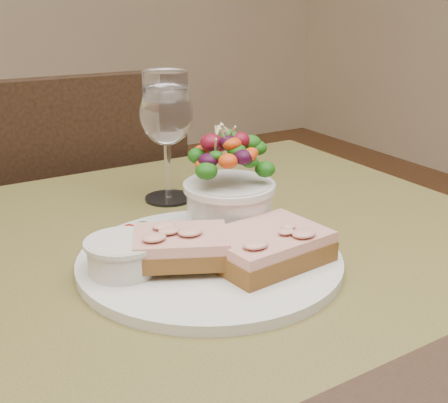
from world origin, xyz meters
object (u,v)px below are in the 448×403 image
cafe_table (223,328)px  sandwich_back (181,246)px  salad_bowl (229,184)px  sandwich_front (267,247)px  chair_far (74,336)px  wine_glass (166,117)px  ramekin (123,254)px  dinner_plate (210,261)px

cafe_table → sandwich_back: bearing=-160.5°
salad_bowl → sandwich_front: bearing=-97.6°
chair_far → salad_bowl: (0.04, -0.61, 0.53)m
sandwich_back → wine_glass: 0.27m
salad_bowl → wine_glass: bearing=90.7°
wine_glass → cafe_table: bearing=-98.5°
chair_far → wine_glass: bearing=100.2°
sandwich_front → ramekin: bearing=151.7°
ramekin → salad_bowl: bearing=14.8°
ramekin → wine_glass: bearing=53.0°
dinner_plate → salad_bowl: (0.06, 0.06, 0.07)m
cafe_table → sandwich_front: bearing=-72.8°
ramekin → wine_glass: size_ratio=0.43×
chair_far → wine_glass: wine_glass is taller
sandwich_back → salad_bowl: 0.12m
cafe_table → ramekin: bearing=-178.6°
sandwich_back → ramekin: bearing=-173.8°
ramekin → wine_glass: wine_glass is taller
sandwich_back → sandwich_front: bearing=1.7°
chair_far → salad_bowl: chair_far is taller
sandwich_back → ramekin: size_ratio=1.66×
dinner_plate → chair_far: bearing=88.1°
dinner_plate → sandwich_front: sandwich_front is taller
sandwich_front → salad_bowl: 0.11m
cafe_table → wine_glass: (0.03, 0.21, 0.22)m
sandwich_front → sandwich_back: (-0.09, 0.04, 0.01)m
sandwich_front → ramekin: ramekin is taller
cafe_table → ramekin: size_ratio=10.53×
sandwich_front → sandwich_back: bearing=150.0°
salad_bowl → wine_glass: 0.18m
sandwich_back → wine_glass: (0.10, 0.23, 0.09)m
chair_far → sandwich_back: size_ratio=7.13×
dinner_plate → sandwich_front: bearing=-41.3°
wine_glass → dinner_plate: bearing=-104.9°
ramekin → chair_far: bearing=79.5°
sandwich_front → ramekin: size_ratio=1.82×
cafe_table → dinner_plate: dinner_plate is taller
chair_far → dinner_plate: bearing=93.3°
chair_far → dinner_plate: (-0.02, -0.66, 0.46)m
ramekin → cafe_table: bearing=1.4°
sandwich_back → salad_bowl: bearing=57.6°
salad_bowl → chair_far: bearing=93.8°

